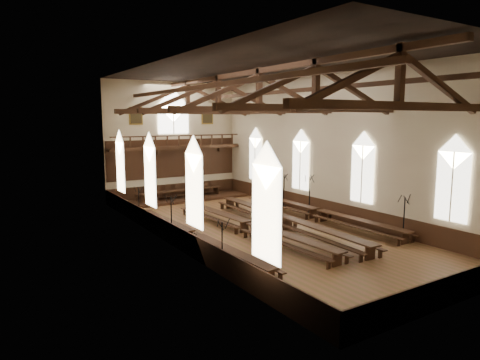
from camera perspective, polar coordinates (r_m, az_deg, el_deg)
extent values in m
plane|color=brown|center=(27.10, 2.46, -6.53)|extent=(26.00, 26.00, 0.00)
plane|color=beige|center=(37.67, -8.87, 5.24)|extent=(12.00, 0.00, 12.00)
plane|color=beige|center=(17.32, 27.87, 0.97)|extent=(12.00, 0.00, 12.00)
plane|color=beige|center=(23.39, -9.66, 3.45)|extent=(0.00, 26.00, 26.00)
plane|color=beige|center=(30.10, 11.98, 4.43)|extent=(0.00, 26.00, 26.00)
plane|color=black|center=(26.39, 2.59, 14.96)|extent=(26.00, 26.00, 0.00)
cube|color=#371E10|center=(38.11, -8.70, -1.39)|extent=(11.90, 0.08, 1.20)
cube|color=#371E10|center=(18.35, 26.82, -12.77)|extent=(11.90, 0.08, 1.20)
cube|color=#371E10|center=(24.16, -9.32, -7.00)|extent=(0.08, 25.90, 1.20)
cube|color=#371E10|center=(30.67, 11.68, -3.80)|extent=(0.08, 25.90, 1.20)
cube|color=white|center=(15.85, 3.52, -4.55)|extent=(0.05, 1.80, 3.60)
cube|color=white|center=(15.55, 3.58, 1.93)|extent=(0.05, 1.80, 1.80)
cylinder|color=beige|center=(15.87, 3.64, -4.53)|extent=(0.08, 0.08, 3.60)
cube|color=white|center=(20.92, -6.13, -1.46)|extent=(0.05, 1.80, 3.60)
cube|color=white|center=(20.69, -6.21, 3.46)|extent=(0.05, 1.80, 1.80)
cylinder|color=beige|center=(20.93, -6.03, -1.45)|extent=(0.08, 0.08, 3.60)
cube|color=white|center=(26.38, -11.89, 0.42)|extent=(0.05, 1.80, 3.60)
cube|color=white|center=(26.20, -12.01, 4.33)|extent=(0.05, 1.80, 1.80)
cylinder|color=beige|center=(26.39, -11.81, 0.43)|extent=(0.08, 0.08, 3.60)
cube|color=white|center=(32.03, -15.65, 1.65)|extent=(0.05, 1.80, 3.60)
cube|color=white|center=(31.89, -15.78, 4.86)|extent=(0.05, 1.80, 1.80)
cylinder|color=beige|center=(32.04, -15.59, 1.65)|extent=(0.08, 0.08, 3.60)
cube|color=white|center=(24.58, 26.45, -0.83)|extent=(0.05, 1.80, 3.60)
cube|color=white|center=(24.39, 26.72, 3.35)|extent=(0.05, 1.80, 1.80)
cylinder|color=beige|center=(24.55, 26.40, -0.84)|extent=(0.08, 0.08, 3.60)
cube|color=white|center=(28.11, 15.99, 0.75)|extent=(0.05, 1.80, 3.60)
cube|color=white|center=(27.95, 16.14, 4.41)|extent=(0.05, 1.80, 1.80)
cylinder|color=beige|center=(28.09, 15.94, 0.75)|extent=(0.08, 0.08, 3.60)
cube|color=white|center=(32.38, 8.07, 1.94)|extent=(0.05, 1.80, 3.60)
cube|color=white|center=(32.24, 8.13, 5.12)|extent=(0.05, 1.80, 1.80)
cylinder|color=beige|center=(32.36, 8.01, 1.93)|extent=(0.08, 0.08, 3.60)
cube|color=white|center=(37.14, 2.07, 2.81)|extent=(0.05, 1.80, 3.60)
cube|color=white|center=(37.01, 2.08, 5.59)|extent=(0.05, 1.80, 1.80)
cylinder|color=beige|center=(37.11, 2.02, 2.81)|extent=(0.08, 0.08, 3.60)
cube|color=white|center=(37.53, -8.87, 7.98)|extent=(2.80, 0.05, 2.40)
cube|color=white|center=(37.55, -8.91, 9.81)|extent=(2.80, 0.05, 2.80)
cylinder|color=beige|center=(37.50, -8.85, 7.98)|extent=(0.10, 0.10, 2.40)
cube|color=#3A1D12|center=(37.11, -8.45, 4.27)|extent=(11.80, 1.20, 0.20)
cube|color=#371E10|center=(37.73, -8.79, 2.88)|extent=(11.80, 0.10, 3.30)
cube|color=#3A1D12|center=(36.57, -8.14, 5.87)|extent=(11.60, 0.12, 0.10)
cube|color=#3A1D12|center=(36.61, -8.11, 4.46)|extent=(11.60, 0.12, 0.10)
cube|color=#3A1D12|center=(35.94, -15.29, 3.55)|extent=(0.35, 0.40, 0.50)
cube|color=#3A1D12|center=(36.92, -10.83, 3.81)|extent=(0.35, 0.40, 0.50)
cube|color=#3A1D12|center=(38.12, -6.62, 4.03)|extent=(0.35, 0.40, 0.50)
cube|color=#3A1D12|center=(39.51, -2.69, 4.22)|extent=(0.35, 0.40, 0.50)
cube|color=brown|center=(36.35, -13.72, 8.31)|extent=(1.15, 0.06, 1.45)
cube|color=black|center=(36.32, -13.70, 8.31)|extent=(0.95, 0.04, 1.25)
cube|color=brown|center=(38.98, -4.39, 8.50)|extent=(1.15, 0.06, 1.45)
cube|color=black|center=(38.94, -4.36, 8.50)|extent=(0.95, 0.04, 1.25)
cube|color=#3A1D12|center=(18.89, 20.38, 9.23)|extent=(11.70, 0.35, 0.35)
cube|color=#3A1D12|center=(18.97, 20.58, 13.16)|extent=(0.30, 0.30, 2.40)
cube|color=#3A1D12|center=(16.75, 14.38, 12.77)|extent=(5.44, 0.26, 2.40)
cube|color=#3A1D12|center=(21.28, 25.32, 11.22)|extent=(5.44, 0.26, 2.40)
cube|color=#3A1D12|center=(22.29, 10.01, 9.39)|extent=(11.70, 0.35, 0.35)
cube|color=#3A1D12|center=(22.36, 10.10, 12.72)|extent=(0.30, 0.30, 2.40)
cube|color=#3A1D12|center=(20.52, 3.97, 12.12)|extent=(5.44, 0.26, 2.40)
cube|color=#3A1D12|center=(24.36, 15.19, 11.24)|extent=(5.44, 0.26, 2.40)
cube|color=#3A1D12|center=(26.22, 2.56, 9.31)|extent=(11.70, 0.35, 0.35)
cube|color=#3A1D12|center=(26.27, 2.58, 12.15)|extent=(0.30, 0.30, 2.40)
cube|color=#3A1D12|center=(24.72, -3.03, 11.46)|extent=(5.44, 0.26, 2.40)
cube|color=#3A1D12|center=(27.99, 7.51, 11.02)|extent=(5.44, 0.26, 2.40)
cube|color=#3A1D12|center=(30.46, -2.89, 9.16)|extent=(11.70, 0.35, 0.35)
cube|color=#3A1D12|center=(30.50, -2.91, 11.60)|extent=(0.30, 0.30, 2.40)
cube|color=#3A1D12|center=(29.18, -7.93, 10.90)|extent=(5.44, 0.26, 2.40)
cube|color=#3A1D12|center=(32.00, 1.68, 10.73)|extent=(5.44, 0.26, 2.40)
cube|color=#3A1D12|center=(34.90, -6.97, 8.99)|extent=(11.70, 0.35, 0.35)
cube|color=#3A1D12|center=(34.94, -7.01, 11.12)|extent=(0.30, 0.30, 2.40)
cube|color=#3A1D12|center=(33.79, -11.49, 10.44)|extent=(5.44, 0.26, 2.40)
cube|color=#3A1D12|center=(36.25, -2.81, 10.43)|extent=(5.44, 0.26, 2.40)
cube|color=#3A1D12|center=(24.52, -4.04, 12.42)|extent=(0.25, 25.70, 0.25)
cube|color=#3A1D12|center=(28.32, 8.29, 11.78)|extent=(0.25, 25.70, 0.25)
cube|color=#3A1D12|center=(26.36, 2.59, 14.31)|extent=(0.30, 25.70, 0.30)
cube|color=#3A1D12|center=(20.57, -1.55, -9.43)|extent=(0.88, 6.56, 0.07)
cube|color=#3A1D12|center=(18.36, 3.28, -12.81)|extent=(0.56, 0.09, 0.63)
cube|color=#3A1D12|center=(23.14, -5.31, -8.35)|extent=(0.56, 0.09, 0.63)
cube|color=#3A1D12|center=(20.71, -1.54, -10.56)|extent=(0.27, 5.79, 0.07)
cube|color=#3A1D12|center=(20.37, -2.94, -10.42)|extent=(0.48, 6.55, 0.06)
cube|color=#3A1D12|center=(18.05, 1.86, -13.63)|extent=(0.21, 0.07, 0.36)
cube|color=#3A1D12|center=(22.96, -6.64, -8.84)|extent=(0.21, 0.07, 0.36)
cube|color=#3A1D12|center=(20.96, -0.19, -9.86)|extent=(0.48, 6.55, 0.06)
cube|color=#3A1D12|center=(18.71, 4.80, -12.85)|extent=(0.21, 0.07, 0.36)
cube|color=#3A1D12|center=(23.49, -4.11, -8.41)|extent=(0.21, 0.07, 0.36)
cube|color=#3A1D12|center=(26.97, -9.64, -5.26)|extent=(0.88, 6.56, 0.07)
cube|color=#3A1D12|center=(24.45, -6.94, -7.46)|extent=(0.56, 0.09, 0.63)
cube|color=#3A1D12|center=(29.72, -11.83, -4.76)|extent=(0.56, 0.09, 0.63)
cube|color=#3A1D12|center=(27.08, -9.62, -6.15)|extent=(0.27, 5.79, 0.07)
cube|color=#3A1D12|center=(26.81, -10.76, -5.97)|extent=(0.48, 6.55, 0.06)
cube|color=#3A1D12|center=(24.20, -8.11, -7.98)|extent=(0.21, 0.07, 0.36)
cube|color=#3A1D12|center=(29.59, -12.89, -5.11)|extent=(0.21, 0.07, 0.36)
cube|color=#3A1D12|center=(27.27, -8.52, -5.67)|extent=(0.48, 6.55, 0.06)
cube|color=#3A1D12|center=(24.71, -5.68, -7.59)|extent=(0.21, 0.07, 0.36)
cube|color=#3A1D12|center=(30.01, -10.83, -4.86)|extent=(0.21, 0.07, 0.36)
cube|color=#3A1D12|center=(22.79, 6.40, -7.56)|extent=(1.11, 7.10, 0.08)
cube|color=#3A1D12|center=(20.64, 12.00, -10.50)|extent=(0.60, 0.11, 0.68)
cube|color=#3A1D12|center=(25.36, 1.86, -6.77)|extent=(0.60, 0.11, 0.68)
cube|color=#3A1D12|center=(22.93, 6.38, -8.68)|extent=(0.44, 6.26, 0.08)
cube|color=#3A1D12|center=(22.48, 5.18, -8.55)|extent=(0.69, 7.08, 0.06)
cube|color=#3A1D12|center=(20.21, 10.86, -11.30)|extent=(0.23, 0.08, 0.39)
cube|color=#3A1D12|center=(25.08, 0.65, -7.28)|extent=(0.23, 0.08, 0.39)
cube|color=#3A1D12|center=(23.28, 7.55, -8.00)|extent=(0.69, 7.08, 0.06)
cube|color=#3A1D12|center=(21.09, 13.26, -10.53)|extent=(0.23, 0.08, 0.39)
cube|color=#3A1D12|center=(25.81, 2.91, -6.84)|extent=(0.23, 0.08, 0.39)
cube|color=#3A1D12|center=(28.76, -2.86, -4.20)|extent=(1.11, 7.10, 0.08)
cube|color=#3A1D12|center=(26.20, 0.59, -6.28)|extent=(0.60, 0.11, 0.68)
cube|color=#3A1D12|center=(31.59, -5.70, -3.80)|extent=(0.60, 0.11, 0.68)
cube|color=#3A1D12|center=(28.86, -2.86, -5.10)|extent=(0.44, 6.26, 0.08)
cube|color=#3A1D12|center=(28.50, -3.92, -4.93)|extent=(0.69, 7.08, 0.06)
cube|color=#3A1D12|center=(25.84, -0.48, -6.81)|extent=(0.23, 0.08, 0.39)
cube|color=#3A1D12|center=(31.37, -6.74, -4.17)|extent=(0.23, 0.08, 0.39)
cube|color=#3A1D12|center=(29.16, -1.82, -4.61)|extent=(0.69, 7.08, 0.06)
cube|color=#3A1D12|center=(26.55, 1.74, -6.40)|extent=(0.23, 0.08, 0.39)
cube|color=#3A1D12|center=(31.97, -4.76, -3.91)|extent=(0.23, 0.08, 0.39)
cube|color=#3A1D12|center=(24.51, 11.35, -6.44)|extent=(1.01, 7.55, 0.09)
cube|color=#3A1D12|center=(22.39, 17.38, -9.14)|extent=(0.64, 0.11, 0.72)
cube|color=#3A1D12|center=(27.07, 6.36, -5.81)|extent=(0.64, 0.11, 0.72)
cube|color=#3A1D12|center=(24.63, 11.32, -7.56)|extent=(0.31, 6.67, 0.09)
cube|color=#3A1D12|center=(24.16, 10.13, -7.39)|extent=(0.56, 7.54, 0.06)
cube|color=#3A1D12|center=(21.93, 16.27, -9.88)|extent=(0.24, 0.08, 0.42)
cube|color=#3A1D12|center=(26.77, 5.13, -6.28)|extent=(0.24, 0.08, 0.42)
cube|color=#3A1D12|center=(25.02, 12.48, -6.91)|extent=(0.56, 7.54, 0.06)
cube|color=#3A1D12|center=(22.88, 18.60, -9.22)|extent=(0.24, 0.08, 0.42)
cube|color=#3A1D12|center=(27.54, 7.40, -5.90)|extent=(0.24, 0.08, 0.42)
cube|color=#3A1D12|center=(30.14, 1.60, -3.53)|extent=(1.01, 7.55, 0.09)
cube|color=#3A1D12|center=(27.55, 5.55, -5.55)|extent=(0.64, 0.11, 0.72)
cube|color=#3A1D12|center=(33.03, -1.68, -3.20)|extent=(0.64, 0.11, 0.72)
cube|color=#3A1D12|center=(30.24, 1.60, -4.45)|extent=(0.31, 6.67, 0.09)
cube|color=#3A1D12|center=(29.86, 0.51, -4.25)|extent=(0.56, 7.54, 0.06)
cube|color=#3A1D12|center=(27.17, 4.47, -6.06)|extent=(0.24, 0.08, 0.42)
cube|color=#3A1D12|center=(32.79, -2.76, -3.56)|extent=(0.24, 0.08, 0.42)
cube|color=#3A1D12|center=(30.55, 2.66, -3.97)|extent=(0.56, 7.54, 0.06)
cube|color=#3A1D12|center=(27.93, 6.73, -5.69)|extent=(0.24, 0.08, 0.42)
cube|color=#3A1D12|center=(33.42, -0.72, -3.32)|extent=(0.24, 0.08, 0.42)
cube|color=#3A1D12|center=(27.27, 15.69, -5.20)|extent=(0.83, 7.05, 0.08)
cube|color=#3A1D12|center=(25.43, 20.99, -7.29)|extent=(0.60, 0.09, 0.67)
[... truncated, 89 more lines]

